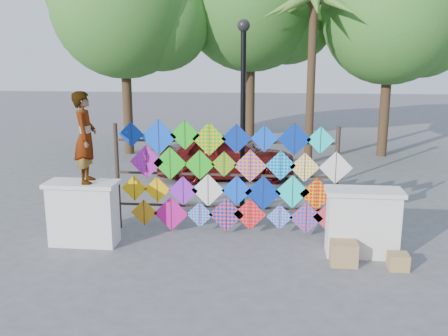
{
  "coord_description": "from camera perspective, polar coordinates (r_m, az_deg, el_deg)",
  "views": [
    {
      "loc": [
        1.04,
        -9.27,
        3.71
      ],
      "look_at": [
        0.01,
        0.6,
        1.44
      ],
      "focal_mm": 40.0,
      "sensor_mm": 36.0,
      "label": 1
    }
  ],
  "objects": [
    {
      "name": "ground",
      "position": [
        10.04,
        -0.44,
        -8.81
      ],
      "size": [
        80.0,
        80.0,
        0.0
      ],
      "primitive_type": "plane",
      "color": "slate",
      "rests_on": "ground"
    },
    {
      "name": "parapet_left",
      "position": [
        10.28,
        -15.77,
        -4.94
      ],
      "size": [
        1.4,
        0.65,
        1.28
      ],
      "color": "silver",
      "rests_on": "ground"
    },
    {
      "name": "parapet_right",
      "position": [
        9.71,
        15.54,
        -5.97
      ],
      "size": [
        1.4,
        0.65,
        1.28
      ],
      "color": "silver",
      "rests_on": "ground"
    },
    {
      "name": "kite_rack",
      "position": [
        10.35,
        0.6,
        -1.15
      ],
      "size": [
        4.95,
        0.24,
        2.41
      ],
      "color": "#2D2119",
      "rests_on": "ground"
    },
    {
      "name": "tree_west",
      "position": [
        19.16,
        -11.11,
        17.66
      ],
      "size": [
        5.85,
        5.2,
        8.01
      ],
      "color": "#49341F",
      "rests_on": "ground"
    },
    {
      "name": "tree_east",
      "position": [
        19.27,
        18.82,
        16.03
      ],
      "size": [
        5.4,
        4.8,
        7.42
      ],
      "color": "#49341F",
      "rests_on": "ground"
    },
    {
      "name": "palm_tree",
      "position": [
        17.35,
        10.19,
        16.8
      ],
      "size": [
        3.62,
        3.62,
        5.83
      ],
      "color": "#49341F",
      "rests_on": "ground"
    },
    {
      "name": "vendor_woman",
      "position": [
        9.88,
        -15.57,
        3.38
      ],
      "size": [
        0.54,
        0.71,
        1.76
      ],
      "primitive_type": "imported",
      "rotation": [
        0.0,
        0.0,
        1.77
      ],
      "color": "#99999E",
      "rests_on": "parapet_left"
    },
    {
      "name": "sedan",
      "position": [
        15.08,
        0.33,
        1.41
      ],
      "size": [
        4.35,
        2.25,
        1.42
      ],
      "primitive_type": "imported",
      "rotation": [
        0.0,
        0.0,
        1.71
      ],
      "color": "#560E0F",
      "rests_on": "ground"
    },
    {
      "name": "lamppost",
      "position": [
        11.34,
        2.19,
        7.72
      ],
      "size": [
        0.28,
        0.28,
        4.46
      ],
      "color": "black",
      "rests_on": "ground"
    },
    {
      "name": "cardboard_box_near",
      "position": [
        9.36,
        13.5,
        -9.44
      ],
      "size": [
        0.47,
        0.42,
        0.42
      ],
      "primitive_type": "cube",
      "color": "#9F754D",
      "rests_on": "ground"
    },
    {
      "name": "cardboard_box_far",
      "position": [
        9.45,
        19.28,
        -10.05
      ],
      "size": [
        0.35,
        0.32,
        0.29
      ],
      "primitive_type": "cube",
      "color": "#9F754D",
      "rests_on": "ground"
    }
  ]
}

